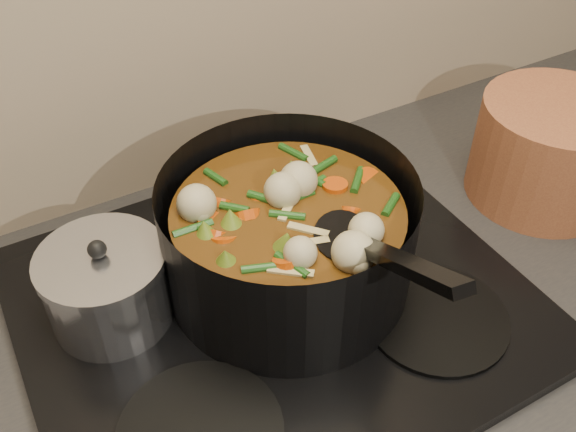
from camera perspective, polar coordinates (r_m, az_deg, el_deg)
stovetop at (r=0.84m, az=-1.24°, el=-7.67°), size 0.62×0.54×0.03m
stockpot at (r=0.80m, az=0.04°, el=-1.99°), size 0.40×0.47×0.23m
saucepan at (r=0.81m, az=-15.78°, el=-6.04°), size 0.15×0.15×0.13m
terracotta_crock at (r=1.05m, az=22.18°, el=5.39°), size 0.23×0.23×0.16m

